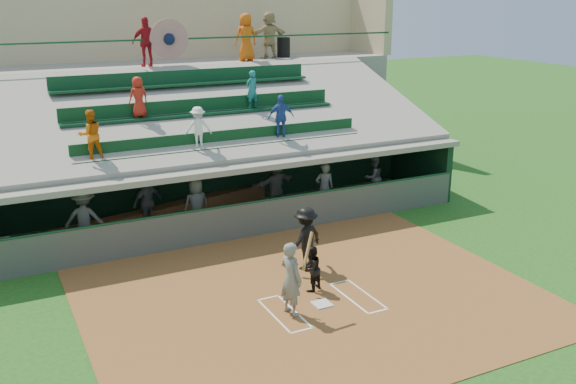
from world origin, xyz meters
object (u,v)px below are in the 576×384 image
home_plate (322,304)px  trash_bin (284,47)px  batter_at_plate (291,278)px  catcher (311,269)px

home_plate → trash_bin: bearing=67.7°
home_plate → batter_at_plate: 1.25m
home_plate → batter_at_plate: batter_at_plate is taller
home_plate → catcher: catcher is taller
catcher → trash_bin: (5.32, 12.51, 4.41)m
catcher → trash_bin: size_ratio=1.41×
home_plate → catcher: (0.14, 0.81, 0.58)m
batter_at_plate → catcher: size_ratio=1.65×
home_plate → batter_at_plate: size_ratio=0.22×
batter_at_plate → trash_bin: size_ratio=2.33×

